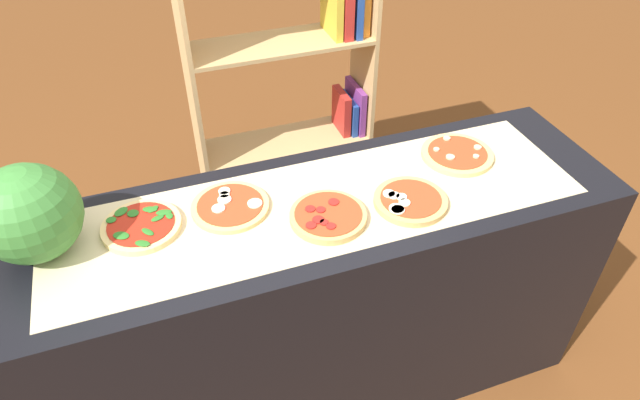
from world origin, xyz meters
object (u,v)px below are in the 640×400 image
object	(u,v)px
pizza_pepperoni_2	(328,216)
watermelon	(29,214)
pizza_mozzarella_3	(410,201)
pizza_mushroom_4	(457,154)
pizza_spinach_0	(141,226)
pizza_mozzarella_1	(230,206)
bookshelf	(301,95)

from	to	relation	value
pizza_pepperoni_2	watermelon	size ratio (longest dim) A/B	0.84
pizza_mozzarella_3	pizza_mushroom_4	size ratio (longest dim) A/B	0.93
pizza_spinach_0	pizza_pepperoni_2	distance (m)	0.56
pizza_mozzarella_1	bookshelf	distance (m)	1.08
watermelon	bookshelf	distance (m)	1.46
pizza_spinach_0	pizza_pepperoni_2	bearing A→B (deg)	-15.22
bookshelf	pizza_mushroom_4	bearing A→B (deg)	-72.72
pizza_mozzarella_3	watermelon	bearing A→B (deg)	171.30
pizza_mushroom_4	bookshelf	size ratio (longest dim) A/B	0.16
pizza_spinach_0	pizza_pepperoni_2	size ratio (longest dim) A/B	1.00
pizza_spinach_0	pizza_pepperoni_2	world-z (taller)	pizza_pepperoni_2
pizza_spinach_0	pizza_mozzarella_1	distance (m)	0.27
pizza_mozzarella_1	pizza_mushroom_4	xyz separation A→B (m)	(0.82, 0.01, 0.00)
pizza_mozzarella_1	watermelon	world-z (taller)	watermelon
bookshelf	watermelon	bearing A→B (deg)	-139.44
pizza_mozzarella_1	pizza_mushroom_4	distance (m)	0.82
pizza_mozzarella_1	bookshelf	xyz separation A→B (m)	(0.53, 0.92, -0.19)
pizza_pepperoni_2	pizza_mushroom_4	bearing A→B (deg)	16.42
watermelon	bookshelf	size ratio (longest dim) A/B	0.18
pizza_spinach_0	pizza_mozzarella_3	distance (m)	0.83
pizza_mozzarella_3	bookshelf	bearing A→B (deg)	90.51
bookshelf	pizza_pepperoni_2	bearing A→B (deg)	-103.66
pizza_spinach_0	pizza_mozzarella_3	world-z (taller)	same
pizza_mozzarella_1	pizza_mozzarella_3	world-z (taller)	pizza_mozzarella_3
pizza_pepperoni_2	pizza_mozzarella_3	bearing A→B (deg)	-3.56
pizza_spinach_0	watermelon	world-z (taller)	watermelon
pizza_mozzarella_3	pizza_spinach_0	bearing A→B (deg)	168.56
pizza_pepperoni_2	pizza_mozzarella_1	bearing A→B (deg)	150.86
pizza_mozzarella_1	bookshelf	bearing A→B (deg)	60.00
pizza_mozzarella_1	watermelon	size ratio (longest dim) A/B	0.87
pizza_pepperoni_2	pizza_mozzarella_3	distance (m)	0.27
pizza_mozzarella_1	watermelon	xyz separation A→B (m)	(-0.55, -0.00, 0.13)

